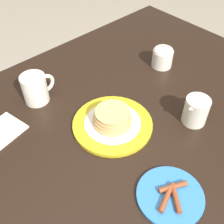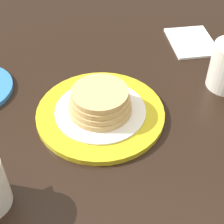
{
  "view_description": "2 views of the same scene",
  "coord_description": "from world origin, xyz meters",
  "px_view_note": "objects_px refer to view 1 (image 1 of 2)",
  "views": [
    {
      "loc": [
        -0.44,
        -0.45,
        1.43
      ],
      "look_at": [
        -0.01,
        0.02,
        0.78
      ],
      "focal_mm": 45.0,
      "sensor_mm": 36.0,
      "label": 1
    },
    {
      "loc": [
        0.47,
        0.05,
        1.24
      ],
      "look_at": [
        -0.01,
        0.02,
        0.78
      ],
      "focal_mm": 55.0,
      "sensor_mm": 36.0,
      "label": 2
    }
  ],
  "objects_px": {
    "pancake_plate": "(112,120)",
    "creamer_pitcher": "(196,110)",
    "sugar_bowl": "(163,56)",
    "coffee_mug": "(36,88)",
    "napkin": "(0,133)",
    "side_plate_bacon": "(170,196)"
  },
  "relations": [
    {
      "from": "coffee_mug",
      "to": "napkin",
      "type": "distance_m",
      "value": 0.19
    },
    {
      "from": "pancake_plate",
      "to": "creamer_pitcher",
      "type": "xyz_separation_m",
      "value": [
        0.21,
        -0.17,
        0.03
      ]
    },
    {
      "from": "napkin",
      "to": "coffee_mug",
      "type": "bearing_deg",
      "value": 17.18
    },
    {
      "from": "creamer_pitcher",
      "to": "sugar_bowl",
      "type": "distance_m",
      "value": 0.32
    },
    {
      "from": "napkin",
      "to": "pancake_plate",
      "type": "bearing_deg",
      "value": -36.78
    },
    {
      "from": "pancake_plate",
      "to": "side_plate_bacon",
      "type": "xyz_separation_m",
      "value": [
        -0.06,
        -0.29,
        -0.01
      ]
    },
    {
      "from": "napkin",
      "to": "side_plate_bacon",
      "type": "bearing_deg",
      "value": -66.04
    },
    {
      "from": "pancake_plate",
      "to": "creamer_pitcher",
      "type": "height_order",
      "value": "creamer_pitcher"
    },
    {
      "from": "napkin",
      "to": "creamer_pitcher",
      "type": "bearing_deg",
      "value": -37.66
    },
    {
      "from": "pancake_plate",
      "to": "side_plate_bacon",
      "type": "distance_m",
      "value": 0.3
    },
    {
      "from": "pancake_plate",
      "to": "side_plate_bacon",
      "type": "height_order",
      "value": "pancake_plate"
    },
    {
      "from": "coffee_mug",
      "to": "pancake_plate",
      "type": "bearing_deg",
      "value": -67.75
    },
    {
      "from": "pancake_plate",
      "to": "creamer_pitcher",
      "type": "relative_size",
      "value": 2.15
    },
    {
      "from": "side_plate_bacon",
      "to": "pancake_plate",
      "type": "bearing_deg",
      "value": 78.19
    },
    {
      "from": "pancake_plate",
      "to": "napkin",
      "type": "height_order",
      "value": "pancake_plate"
    },
    {
      "from": "creamer_pitcher",
      "to": "napkin",
      "type": "bearing_deg",
      "value": 142.34
    },
    {
      "from": "napkin",
      "to": "sugar_bowl",
      "type": "bearing_deg",
      "value": -9.44
    },
    {
      "from": "sugar_bowl",
      "to": "napkin",
      "type": "xyz_separation_m",
      "value": [
        -0.65,
        0.11,
        -0.04
      ]
    },
    {
      "from": "pancake_plate",
      "to": "side_plate_bacon",
      "type": "relative_size",
      "value": 1.46
    },
    {
      "from": "coffee_mug",
      "to": "creamer_pitcher",
      "type": "height_order",
      "value": "coffee_mug"
    },
    {
      "from": "coffee_mug",
      "to": "napkin",
      "type": "relative_size",
      "value": 0.75
    },
    {
      "from": "side_plate_bacon",
      "to": "napkin",
      "type": "bearing_deg",
      "value": 113.96
    }
  ]
}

